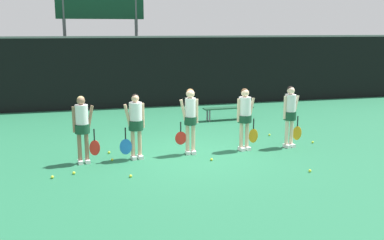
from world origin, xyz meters
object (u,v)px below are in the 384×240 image
player_4 (290,112)px  tennis_ball_8 (269,135)px  player_3 (245,114)px  tennis_ball_2 (131,176)px  bench_courtside (228,109)px  player_2 (190,116)px  scoreboard (100,11)px  tennis_ball_5 (313,142)px  tennis_ball_7 (74,173)px  player_0 (82,124)px  tennis_ball_4 (212,159)px  tennis_ball_6 (52,177)px  tennis_ball_1 (310,171)px  player_1 (135,121)px  tennis_ball_3 (109,152)px  tennis_ball_0 (112,160)px

player_4 → tennis_ball_8: bearing=77.1°
player_3 → tennis_ball_2: bearing=-166.1°
bench_courtside → tennis_ball_2: bench_courtside is taller
player_2 → scoreboard: bearing=105.0°
tennis_ball_5 → tennis_ball_7: tennis_ball_7 is taller
player_2 → player_0: bearing=-171.8°
player_2 → tennis_ball_8: bearing=29.7°
tennis_ball_4 → tennis_ball_6: tennis_ball_6 is taller
player_3 → tennis_ball_5: player_3 is taller
scoreboard → player_4: (4.50, -9.30, -3.02)m
tennis_ball_4 → tennis_ball_5: (3.38, 0.95, -0.00)m
tennis_ball_2 → tennis_ball_1: bearing=-9.6°
bench_courtside → player_1: 5.76m
tennis_ball_1 → tennis_ball_2: tennis_ball_1 is taller
player_0 → tennis_ball_8: size_ratio=25.54×
tennis_ball_1 → tennis_ball_6: tennis_ball_6 is taller
scoreboard → player_3: scoreboard is taller
player_4 → tennis_ball_7: player_4 is taller
bench_courtside → player_1: size_ratio=1.13×
tennis_ball_5 → tennis_ball_1: bearing=-120.8°
tennis_ball_8 → scoreboard: bearing=119.8°
tennis_ball_6 → tennis_ball_5: bearing=10.6°
player_2 → tennis_ball_2: player_2 is taller
player_2 → tennis_ball_2: 2.57m
tennis_ball_3 → player_4: bearing=-6.8°
tennis_ball_0 → tennis_ball_7: bearing=-137.6°
bench_courtside → tennis_ball_0: 6.21m
bench_courtside → scoreboard: bearing=125.3°
player_0 → player_1: bearing=-4.9°
player_1 → tennis_ball_7: size_ratio=24.57×
player_1 → player_4: player_4 is taller
player_1 → tennis_ball_5: size_ratio=25.82×
tennis_ball_3 → tennis_ball_4: tennis_ball_3 is taller
player_0 → tennis_ball_8: bearing=7.9°
player_2 → player_3: size_ratio=1.02×
player_0 → tennis_ball_3: bearing=39.8°
player_1 → tennis_ball_4: 2.15m
player_0 → tennis_ball_5: (6.49, 0.32, -0.95)m
tennis_ball_4 → tennis_ball_8: 3.30m
tennis_ball_7 → player_2: bearing=18.5°
player_0 → player_4: player_4 is taller
tennis_ball_2 → tennis_ball_8: (4.68, 2.89, -0.00)m
player_2 → tennis_ball_4: size_ratio=26.13×
player_4 → tennis_ball_3: bearing=161.7°
tennis_ball_4 → tennis_ball_1: bearing=-37.0°
tennis_ball_8 → bench_courtside: bearing=98.5°
bench_courtside → player_0: bearing=-144.4°
player_3 → scoreboard: bearing=97.8°
bench_courtside → tennis_ball_1: bench_courtside is taller
tennis_ball_2 → tennis_ball_5: size_ratio=1.02×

